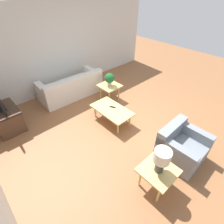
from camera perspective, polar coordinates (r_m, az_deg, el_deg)
ground_plane at (r=4.65m, az=5.53°, el=-4.71°), size 14.00×14.00×0.00m
wall_right at (r=6.15m, az=-16.30°, el=19.62°), size 0.12×7.20×2.70m
sofa at (r=5.84m, az=-13.11°, el=7.74°), size 0.91×2.00×0.75m
armchair at (r=4.01m, az=21.55°, el=-10.46°), size 0.85×0.87×0.75m
coffee_table at (r=4.58m, az=-0.06°, el=0.51°), size 1.11×0.63×0.39m
side_table_plant at (r=5.44m, az=-0.82°, el=8.13°), size 0.60×0.60×0.50m
side_table_lamp at (r=3.31m, az=14.73°, el=-18.46°), size 0.60×0.60×0.50m
tv_stand_chest at (r=5.14m, az=-31.21°, el=-1.71°), size 0.89×0.61×0.59m
potted_plant at (r=5.30m, az=-0.84°, el=10.89°), size 0.29×0.29×0.39m
table_lamp at (r=3.01m, az=15.90°, el=-14.39°), size 0.28×0.28×0.49m
remote_control at (r=4.62m, az=0.19°, el=1.66°), size 0.16×0.11×0.02m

